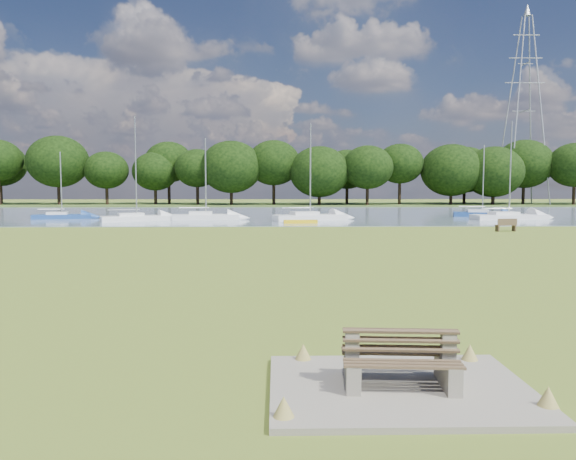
{
  "coord_description": "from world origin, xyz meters",
  "views": [
    {
      "loc": [
        -2.0,
        -22.84,
        3.35
      ],
      "look_at": [
        -1.56,
        -2.0,
        1.67
      ],
      "focal_mm": 35.0,
      "sensor_mm": 36.0,
      "label": 1
    }
  ],
  "objects_px": {
    "sailboat_0": "(136,216)",
    "bench_pair": "(400,361)",
    "sailboat_1": "(61,215)",
    "sailboat_6": "(205,215)",
    "riverbank_bench": "(506,225)",
    "sailboat_7": "(309,215)",
    "sailboat_2": "(508,215)",
    "sailboat_3": "(482,213)",
    "pylon": "(525,82)",
    "kayak": "(300,222)"
  },
  "relations": [
    {
      "from": "pylon",
      "to": "sailboat_0",
      "type": "bearing_deg",
      "value": -142.55
    },
    {
      "from": "bench_pair",
      "to": "riverbank_bench",
      "type": "relative_size",
      "value": 1.23
    },
    {
      "from": "sailboat_0",
      "to": "sailboat_1",
      "type": "relative_size",
      "value": 1.46
    },
    {
      "from": "pylon",
      "to": "sailboat_1",
      "type": "height_order",
      "value": "pylon"
    },
    {
      "from": "sailboat_7",
      "to": "sailboat_3",
      "type": "bearing_deg",
      "value": -1.4
    },
    {
      "from": "sailboat_0",
      "to": "sailboat_7",
      "type": "height_order",
      "value": "sailboat_0"
    },
    {
      "from": "kayak",
      "to": "sailboat_0",
      "type": "distance_m",
      "value": 15.34
    },
    {
      "from": "sailboat_6",
      "to": "bench_pair",
      "type": "bearing_deg",
      "value": -85.09
    },
    {
      "from": "sailboat_1",
      "to": "sailboat_2",
      "type": "xyz_separation_m",
      "value": [
        43.18,
        -2.02,
        0.06
      ]
    },
    {
      "from": "bench_pair",
      "to": "sailboat_0",
      "type": "xyz_separation_m",
      "value": [
        -14.87,
        42.8,
        0.01
      ]
    },
    {
      "from": "pylon",
      "to": "bench_pair",
      "type": "bearing_deg",
      "value": -114.86
    },
    {
      "from": "sailboat_0",
      "to": "sailboat_2",
      "type": "xyz_separation_m",
      "value": [
        35.08,
        1.44,
        -0.01
      ]
    },
    {
      "from": "kayak",
      "to": "sailboat_7",
      "type": "xyz_separation_m",
      "value": [
        1.0,
        3.89,
        0.35
      ]
    },
    {
      "from": "sailboat_0",
      "to": "sailboat_3",
      "type": "height_order",
      "value": "sailboat_0"
    },
    {
      "from": "riverbank_bench",
      "to": "pylon",
      "type": "xyz_separation_m",
      "value": [
        24.29,
        52.83,
        19.7
      ]
    },
    {
      "from": "sailboat_2",
      "to": "riverbank_bench",
      "type": "bearing_deg",
      "value": -122.59
    },
    {
      "from": "riverbank_bench",
      "to": "sailboat_3",
      "type": "distance_m",
      "value": 18.57
    },
    {
      "from": "pylon",
      "to": "sailboat_3",
      "type": "relative_size",
      "value": 4.4
    },
    {
      "from": "bench_pair",
      "to": "sailboat_6",
      "type": "relative_size",
      "value": 0.25
    },
    {
      "from": "sailboat_2",
      "to": "sailboat_3",
      "type": "distance_m",
      "value": 4.92
    },
    {
      "from": "riverbank_bench",
      "to": "sailboat_2",
      "type": "distance_m",
      "value": 14.22
    },
    {
      "from": "riverbank_bench",
      "to": "sailboat_7",
      "type": "relative_size",
      "value": 0.17
    },
    {
      "from": "riverbank_bench",
      "to": "pylon",
      "type": "relative_size",
      "value": 0.05
    },
    {
      "from": "bench_pair",
      "to": "sailboat_0",
      "type": "height_order",
      "value": "sailboat_0"
    },
    {
      "from": "kayak",
      "to": "sailboat_3",
      "type": "relative_size",
      "value": 0.39
    },
    {
      "from": "sailboat_6",
      "to": "sailboat_7",
      "type": "distance_m",
      "value": 9.84
    },
    {
      "from": "riverbank_bench",
      "to": "kayak",
      "type": "bearing_deg",
      "value": 141.65
    },
    {
      "from": "sailboat_3",
      "to": "riverbank_bench",
      "type": "bearing_deg",
      "value": -91.5
    },
    {
      "from": "bench_pair",
      "to": "pylon",
      "type": "xyz_separation_m",
      "value": [
        38.91,
        84.0,
        19.67
      ]
    },
    {
      "from": "sailboat_7",
      "to": "kayak",
      "type": "bearing_deg",
      "value": -123.2
    },
    {
      "from": "pylon",
      "to": "sailboat_7",
      "type": "distance_m",
      "value": 58.86
    },
    {
      "from": "riverbank_bench",
      "to": "sailboat_6",
      "type": "relative_size",
      "value": 0.2
    },
    {
      "from": "bench_pair",
      "to": "sailboat_1",
      "type": "distance_m",
      "value": 51.65
    },
    {
      "from": "bench_pair",
      "to": "pylon",
      "type": "height_order",
      "value": "pylon"
    },
    {
      "from": "kayak",
      "to": "sailboat_1",
      "type": "height_order",
      "value": "sailboat_1"
    },
    {
      "from": "kayak",
      "to": "pylon",
      "type": "height_order",
      "value": "pylon"
    },
    {
      "from": "sailboat_1",
      "to": "kayak",
      "type": "bearing_deg",
      "value": -30.87
    },
    {
      "from": "sailboat_0",
      "to": "sailboat_1",
      "type": "bearing_deg",
      "value": 134.07
    },
    {
      "from": "sailboat_1",
      "to": "sailboat_3",
      "type": "xyz_separation_m",
      "value": [
        42.42,
        2.84,
        0.05
      ]
    },
    {
      "from": "riverbank_bench",
      "to": "sailboat_1",
      "type": "distance_m",
      "value": 40.51
    },
    {
      "from": "sailboat_0",
      "to": "bench_pair",
      "type": "bearing_deg",
      "value": -93.67
    },
    {
      "from": "bench_pair",
      "to": "sailboat_2",
      "type": "height_order",
      "value": "sailboat_2"
    },
    {
      "from": "sailboat_3",
      "to": "sailboat_7",
      "type": "xyz_separation_m",
      "value": [
        -18.33,
        -5.73,
        0.06
      ]
    },
    {
      "from": "sailboat_1",
      "to": "sailboat_6",
      "type": "height_order",
      "value": "sailboat_6"
    },
    {
      "from": "pylon",
      "to": "sailboat_3",
      "type": "distance_m",
      "value": 44.55
    },
    {
      "from": "pylon",
      "to": "sailboat_6",
      "type": "height_order",
      "value": "pylon"
    },
    {
      "from": "sailboat_6",
      "to": "pylon",
      "type": "bearing_deg",
      "value": 33.67
    },
    {
      "from": "bench_pair",
      "to": "sailboat_6",
      "type": "height_order",
      "value": "sailboat_6"
    },
    {
      "from": "pylon",
      "to": "sailboat_2",
      "type": "xyz_separation_m",
      "value": [
        -18.71,
        -39.76,
        -19.67
      ]
    },
    {
      "from": "sailboat_0",
      "to": "sailboat_2",
      "type": "height_order",
      "value": "sailboat_0"
    }
  ]
}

